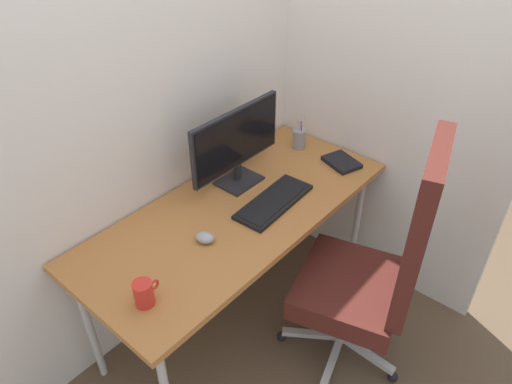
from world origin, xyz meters
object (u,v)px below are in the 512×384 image
at_px(mouse, 205,237).
at_px(notebook, 342,162).
at_px(coffee_mug, 144,293).
at_px(monitor, 237,143).
at_px(keyboard, 274,201).
at_px(office_chair, 377,268).
at_px(pen_holder, 299,139).

height_order(mouse, notebook, mouse).
distance_m(mouse, coffee_mug, 0.39).
height_order(monitor, keyboard, monitor).
relative_size(office_chair, mouse, 15.09).
distance_m(monitor, coffee_mug, 0.87).
height_order(mouse, coffee_mug, coffee_mug).
bearing_deg(coffee_mug, keyboard, 1.69).
xyz_separation_m(mouse, notebook, (0.91, -0.11, -0.01)).
height_order(office_chair, monitor, office_chair).
relative_size(office_chair, pen_holder, 6.53).
distance_m(office_chair, coffee_mug, 1.02).
distance_m(monitor, keyboard, 0.33).
distance_m(pen_holder, coffee_mug, 1.31).
bearing_deg(keyboard, mouse, 172.42).
xyz_separation_m(office_chair, keyboard, (-0.08, 0.53, 0.15)).
height_order(office_chair, pen_holder, office_chair).
relative_size(office_chair, coffee_mug, 11.54).
bearing_deg(mouse, notebook, -24.37).
height_order(office_chair, mouse, office_chair).
distance_m(notebook, coffee_mug, 1.29).
bearing_deg(office_chair, monitor, 93.57).
height_order(keyboard, notebook, notebook).
bearing_deg(coffee_mug, mouse, 11.38).
xyz_separation_m(pen_holder, coffee_mug, (-1.28, -0.25, -0.00)).
relative_size(monitor, coffee_mug, 5.28).
bearing_deg(notebook, pen_holder, 110.07).
relative_size(notebook, coffee_mug, 1.71).
bearing_deg(notebook, coffee_mug, -162.90).
distance_m(mouse, pen_holder, 0.92).
bearing_deg(mouse, keyboard, -25.04).
xyz_separation_m(keyboard, mouse, (-0.40, 0.05, 0.01)).
relative_size(mouse, pen_holder, 0.43).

